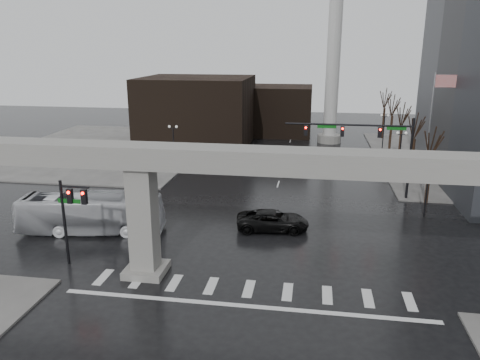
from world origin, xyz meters
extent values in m
plane|color=black|center=(0.00, 0.00, 0.00)|extent=(160.00, 160.00, 0.00)
cube|color=slate|center=(-26.00, 36.00, 0.07)|extent=(28.00, 36.00, 0.15)
cube|color=gray|center=(0.00, 0.00, 8.00)|extent=(48.00, 2.20, 1.40)
cube|color=gray|center=(-7.00, 0.00, 3.65)|extent=(1.60, 1.60, 7.30)
cube|color=gray|center=(-7.00, 0.00, 0.25)|extent=(2.60, 2.60, 0.50)
cube|color=black|center=(-14.00, 42.00, 5.00)|extent=(16.00, 14.00, 10.00)
cube|color=black|center=(-2.00, 52.00, 4.00)|extent=(10.00, 10.00, 8.00)
cylinder|color=beige|center=(6.00, 46.00, 15.00)|extent=(2.00, 2.00, 30.00)
cylinder|color=gray|center=(6.00, 46.00, 0.60)|extent=(3.60, 3.60, 1.20)
cylinder|color=black|center=(12.80, 18.80, 4.00)|extent=(0.24, 0.24, 8.00)
cylinder|color=black|center=(6.80, 18.80, 7.20)|extent=(12.00, 0.18, 0.18)
cube|color=black|center=(9.80, 18.80, 6.55)|extent=(0.35, 0.30, 1.00)
cube|color=black|center=(6.30, 18.80, 6.55)|extent=(0.35, 0.30, 1.00)
cube|color=black|center=(2.80, 18.80, 6.55)|extent=(0.35, 0.30, 1.00)
sphere|color=#FF0C05|center=(9.80, 18.62, 6.85)|extent=(0.20, 0.20, 0.20)
cube|color=#0D5F15|center=(11.30, 18.80, 7.00)|extent=(1.80, 0.05, 0.35)
cube|color=#0D5F15|center=(4.80, 18.80, 7.00)|extent=(1.80, 0.05, 0.35)
cylinder|color=black|center=(-12.80, 0.50, 3.00)|extent=(0.20, 0.20, 6.00)
cylinder|color=black|center=(-11.80, 0.50, 5.60)|extent=(2.00, 0.14, 0.14)
cube|color=black|center=(-12.20, 0.50, 4.95)|extent=(0.35, 0.30, 1.00)
cube|color=black|center=(-11.20, 0.50, 4.95)|extent=(0.35, 0.30, 1.00)
cube|color=#0D5F15|center=(-12.30, 0.50, 4.60)|extent=(1.60, 0.05, 0.30)
cylinder|color=silver|center=(15.00, 22.00, 6.00)|extent=(0.12, 0.12, 12.00)
cube|color=red|center=(16.00, 22.00, 11.20)|extent=(2.00, 0.03, 1.20)
cylinder|color=black|center=(13.50, 14.00, 2.40)|extent=(0.14, 0.14, 4.80)
cube|color=black|center=(13.50, 14.00, 4.75)|extent=(0.90, 0.06, 0.06)
sphere|color=silver|center=(13.05, 14.00, 4.95)|extent=(0.32, 0.32, 0.32)
sphere|color=silver|center=(13.95, 14.00, 4.95)|extent=(0.32, 0.32, 0.32)
cylinder|color=black|center=(13.50, 28.00, 2.40)|extent=(0.14, 0.14, 4.80)
cube|color=black|center=(13.50, 28.00, 4.75)|extent=(0.90, 0.06, 0.06)
sphere|color=silver|center=(13.05, 28.00, 4.95)|extent=(0.32, 0.32, 0.32)
sphere|color=silver|center=(13.95, 28.00, 4.95)|extent=(0.32, 0.32, 0.32)
cylinder|color=black|center=(13.50, 42.00, 2.40)|extent=(0.14, 0.14, 4.80)
cube|color=black|center=(13.50, 42.00, 4.75)|extent=(0.90, 0.06, 0.06)
sphere|color=silver|center=(13.05, 42.00, 4.95)|extent=(0.32, 0.32, 0.32)
sphere|color=silver|center=(13.95, 42.00, 4.95)|extent=(0.32, 0.32, 0.32)
cylinder|color=black|center=(-13.50, 14.00, 2.40)|extent=(0.14, 0.14, 4.80)
cube|color=black|center=(-13.50, 14.00, 4.75)|extent=(0.90, 0.06, 0.06)
sphere|color=silver|center=(-13.95, 14.00, 4.95)|extent=(0.32, 0.32, 0.32)
sphere|color=silver|center=(-13.05, 14.00, 4.95)|extent=(0.32, 0.32, 0.32)
cylinder|color=black|center=(-13.50, 28.00, 2.40)|extent=(0.14, 0.14, 4.80)
cube|color=black|center=(-13.50, 28.00, 4.75)|extent=(0.90, 0.06, 0.06)
sphere|color=silver|center=(-13.95, 28.00, 4.95)|extent=(0.32, 0.32, 0.32)
sphere|color=silver|center=(-13.05, 28.00, 4.95)|extent=(0.32, 0.32, 0.32)
cylinder|color=black|center=(-13.50, 42.00, 2.40)|extent=(0.14, 0.14, 4.80)
cube|color=black|center=(-13.50, 42.00, 4.75)|extent=(0.90, 0.06, 0.06)
sphere|color=silver|center=(-13.95, 42.00, 4.95)|extent=(0.32, 0.32, 0.32)
sphere|color=silver|center=(-13.05, 42.00, 4.95)|extent=(0.32, 0.32, 0.32)
cylinder|color=black|center=(14.50, 18.00, 2.27)|extent=(0.34, 0.34, 4.55)
cylinder|color=black|center=(14.50, 18.00, 6.01)|extent=(0.12, 1.52, 2.98)
cylinder|color=black|center=(15.00, 18.25, 5.78)|extent=(0.83, 1.14, 2.51)
cylinder|color=black|center=(14.50, 26.00, 2.33)|extent=(0.34, 0.34, 4.66)
cylinder|color=black|center=(14.50, 26.00, 6.15)|extent=(0.12, 1.55, 3.05)
cylinder|color=black|center=(15.00, 26.25, 5.91)|extent=(0.85, 1.16, 2.57)
cylinder|color=black|center=(14.50, 34.00, 2.38)|extent=(0.34, 0.34, 4.76)
cylinder|color=black|center=(14.50, 34.00, 6.29)|extent=(0.12, 1.59, 3.11)
cylinder|color=black|center=(15.00, 34.25, 6.05)|extent=(0.86, 1.18, 2.62)
cylinder|color=black|center=(14.50, 42.00, 2.43)|extent=(0.34, 0.34, 4.87)
cylinder|color=black|center=(14.50, 42.00, 6.43)|extent=(0.12, 1.62, 3.18)
cylinder|color=black|center=(15.00, 42.25, 6.18)|extent=(0.88, 1.20, 2.68)
cylinder|color=black|center=(14.50, 50.00, 2.48)|extent=(0.34, 0.34, 4.97)
cylinder|color=black|center=(14.50, 50.00, 6.57)|extent=(0.12, 1.65, 3.25)
cylinder|color=black|center=(15.00, 50.25, 6.31)|extent=(0.89, 1.23, 2.74)
imported|color=black|center=(0.58, 8.84, 0.81)|extent=(6.13, 3.36, 1.63)
imported|color=silver|center=(-13.77, 6.11, 1.60)|extent=(11.80, 4.42, 3.21)
camera|label=1|loc=(3.54, -26.77, 14.57)|focal=35.00mm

